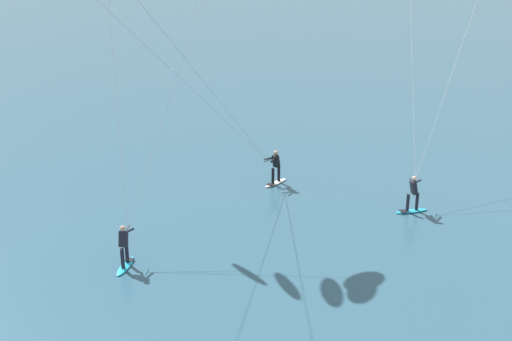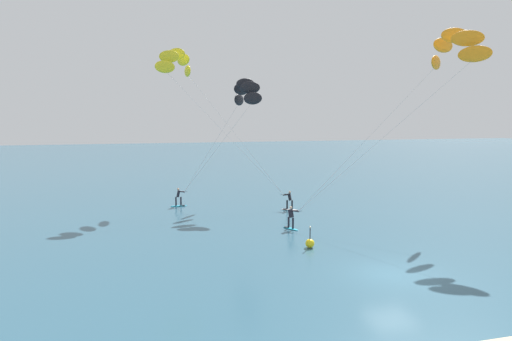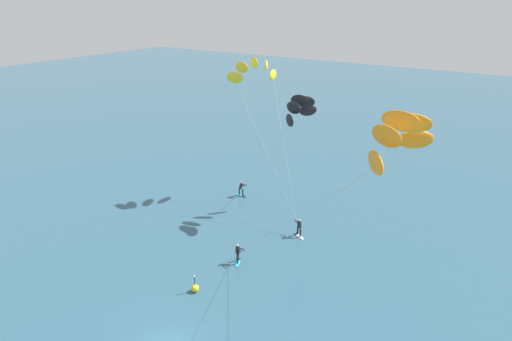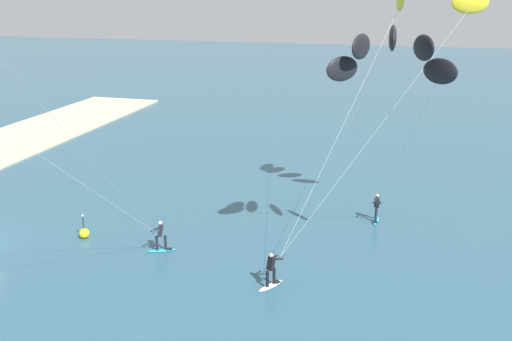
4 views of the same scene
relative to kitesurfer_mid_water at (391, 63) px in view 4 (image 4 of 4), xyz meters
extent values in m
ellipsoid|color=white|center=(3.06, -4.55, -9.91)|extent=(1.48, 1.06, 0.08)
cube|color=black|center=(2.71, -4.34, -9.86)|extent=(0.39, 0.39, 0.02)
cylinder|color=black|center=(3.25, -4.66, -9.48)|extent=(0.14, 0.14, 0.78)
cylinder|color=black|center=(2.87, -4.44, -9.48)|extent=(0.14, 0.14, 0.78)
cube|color=black|center=(3.06, -4.55, -8.79)|extent=(0.43, 0.42, 0.63)
sphere|color=tan|center=(3.06, -4.55, -8.37)|extent=(0.20, 0.20, 0.20)
cylinder|color=black|center=(2.61, -4.23, -8.64)|extent=(0.47, 0.34, 0.03)
cylinder|color=black|center=(2.78, -4.48, -8.61)|extent=(0.61, 0.22, 0.15)
cylinder|color=black|center=(2.90, -4.30, -8.61)|extent=(0.40, 0.55, 0.15)
ellipsoid|color=yellow|center=(-4.67, 3.37, 2.47)|extent=(0.63, 1.81, 1.10)
ellipsoid|color=yellow|center=(-7.03, 0.00, 2.47)|extent=(1.81, 0.63, 1.10)
cylinder|color=#B2B2B7|center=(-1.03, -0.43, -3.24)|extent=(7.31, 7.62, 10.82)
cylinder|color=#B2B2B7|center=(-2.21, -2.11, -3.24)|extent=(9.66, 4.26, 10.82)
ellipsoid|color=#23ADD1|center=(-6.13, -0.45, -9.91)|extent=(1.50, 0.37, 0.08)
cube|color=black|center=(-5.71, -0.45, -9.86)|extent=(0.28, 0.29, 0.02)
cylinder|color=black|center=(-6.35, -0.45, -9.48)|extent=(0.14, 0.14, 0.78)
cylinder|color=black|center=(-5.91, -0.45, -9.48)|extent=(0.14, 0.14, 0.78)
cube|color=black|center=(-6.13, -0.45, -8.79)|extent=(0.32, 0.30, 0.63)
sphere|color=tan|center=(-6.13, -0.45, -8.37)|extent=(0.20, 0.20, 0.20)
cylinder|color=black|center=(-5.58, -0.41, -8.64)|extent=(0.55, 0.07, 0.03)
cylinder|color=black|center=(-5.86, -0.32, -8.61)|extent=(0.58, 0.34, 0.15)
cylinder|color=black|center=(-5.84, -0.54, -8.61)|extent=(0.60, 0.27, 0.15)
ellipsoid|color=black|center=(0.41, -2.05, -0.27)|extent=(1.57, 1.42, 1.10)
ellipsoid|color=black|center=(0.35, -1.28, 0.70)|extent=(1.81, 0.87, 1.10)
ellipsoid|color=black|center=(0.25, 0.02, 1.08)|extent=(1.82, 0.45, 1.10)
ellipsoid|color=black|center=(0.16, 1.32, 0.70)|extent=(1.75, 1.10, 1.10)
ellipsoid|color=black|center=(0.10, 2.08, -0.27)|extent=(1.42, 1.57, 1.10)
cylinder|color=#B2B2B7|center=(-2.59, -1.23, -4.61)|extent=(6.00, 1.65, 8.08)
cylinder|color=#B2B2B7|center=(-2.74, 0.84, -4.61)|extent=(5.70, 2.51, 8.08)
ellipsoid|color=#23ADD1|center=(0.95, -10.93, -9.91)|extent=(0.99, 1.50, 0.08)
cube|color=black|center=(0.77, -10.56, -9.86)|extent=(0.38, 0.38, 0.02)
cylinder|color=black|center=(1.05, -11.12, -9.48)|extent=(0.14, 0.14, 0.78)
cylinder|color=black|center=(0.85, -10.73, -9.48)|extent=(0.14, 0.14, 0.78)
cube|color=black|center=(0.95, -10.93, -8.79)|extent=(0.41, 0.42, 0.63)
sphere|color=beige|center=(0.95, -10.93, -8.37)|extent=(0.20, 0.20, 0.20)
cylinder|color=black|center=(1.49, -11.00, -8.64)|extent=(0.55, 0.10, 0.03)
cylinder|color=black|center=(1.24, -10.85, -8.61)|extent=(0.60, 0.24, 0.15)
cylinder|color=black|center=(1.21, -11.07, -8.61)|extent=(0.57, 0.37, 0.15)
cylinder|color=#B2B2B7|center=(6.99, -12.96, -3.31)|extent=(11.02, 3.95, 10.67)
cylinder|color=#B2B2B7|center=(7.31, -10.48, -3.31)|extent=(11.65, 1.04, 10.67)
sphere|color=yellow|center=(0.55, -15.68, -9.67)|extent=(0.56, 0.56, 0.56)
cylinder|color=#262628|center=(0.55, -15.68, -9.04)|extent=(0.06, 0.06, 0.70)
sphere|color=#F2F2CC|center=(0.55, -15.68, -8.63)|extent=(0.12, 0.12, 0.12)
camera|label=1|loc=(-27.35, -9.54, 2.51)|focal=48.44mm
camera|label=2|loc=(-9.72, -41.30, -1.83)|focal=31.89mm
camera|label=3|loc=(18.91, -35.47, 10.15)|focal=31.14mm
camera|label=4|loc=(25.82, 0.96, 3.09)|focal=40.18mm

